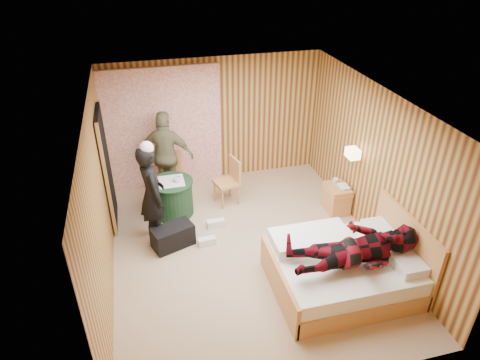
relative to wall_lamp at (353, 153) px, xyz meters
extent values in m
cube|color=tan|center=(-1.92, -0.45, -1.30)|extent=(4.20, 5.00, 0.01)
cube|color=silver|center=(-1.92, -0.45, 1.20)|extent=(4.20, 5.00, 0.01)
cube|color=tan|center=(-1.92, 2.05, -0.05)|extent=(4.20, 0.02, 2.50)
cube|color=tan|center=(-4.02, -0.45, -0.05)|extent=(0.02, 5.00, 2.50)
cube|color=tan|center=(0.18, -0.45, -0.05)|extent=(0.02, 5.00, 2.50)
cube|color=white|center=(-2.92, 1.98, -0.10)|extent=(2.20, 0.08, 2.40)
cube|color=black|center=(-3.98, 0.95, -0.28)|extent=(0.06, 0.90, 2.05)
cylinder|color=gold|center=(0.08, 0.00, 0.00)|extent=(0.18, 0.04, 0.04)
cube|color=#FDE3B1|center=(0.00, 0.00, 0.00)|extent=(0.18, 0.24, 0.16)
cube|color=tan|center=(-0.82, -1.56, -1.16)|extent=(1.90, 1.52, 0.29)
cube|color=white|center=(-0.82, -1.56, -0.90)|extent=(1.85, 1.47, 0.24)
cube|color=tan|center=(-1.77, -1.56, -1.03)|extent=(0.06, 1.52, 0.53)
cube|color=tan|center=(0.14, -1.56, -0.78)|extent=(0.06, 1.52, 1.05)
cube|color=silver|center=(-0.08, -1.92, -0.71)|extent=(0.36, 0.52, 0.13)
cube|color=silver|center=(-0.08, -1.20, -0.71)|extent=(0.36, 0.52, 0.13)
cube|color=white|center=(-1.16, -1.13, -0.69)|extent=(1.14, 0.57, 0.17)
cube|color=tan|center=(-0.04, 0.26, -1.05)|extent=(0.37, 0.50, 0.50)
cube|color=tan|center=(-0.04, 0.26, -0.89)|extent=(0.39, 0.52, 0.03)
cylinder|color=#1E4123|center=(-2.94, 0.90, -0.98)|extent=(0.71, 0.71, 0.65)
cylinder|color=#1E4123|center=(-2.94, 0.90, -0.65)|extent=(0.76, 0.76, 0.03)
cube|color=silver|center=(-2.94, 0.90, -0.63)|extent=(0.58, 0.58, 0.01)
cube|color=tan|center=(-2.94, 1.43, -0.85)|extent=(0.54, 0.54, 0.05)
cube|color=tan|center=(-2.88, 1.61, -0.60)|extent=(0.41, 0.18, 0.46)
cylinder|color=tan|center=(-3.16, 1.33, -1.08)|extent=(0.04, 0.04, 0.43)
cylinder|color=tan|center=(-2.73, 1.53, -1.08)|extent=(0.04, 0.04, 0.43)
cube|color=tan|center=(-1.94, 1.01, -0.87)|extent=(0.49, 0.49, 0.05)
cube|color=tan|center=(-1.76, 1.06, -0.62)|extent=(0.14, 0.40, 0.44)
cylinder|color=tan|center=(-2.13, 1.13, -1.09)|extent=(0.04, 0.04, 0.42)
cylinder|color=tan|center=(-1.74, 0.89, -1.09)|extent=(0.04, 0.04, 0.42)
cube|color=black|center=(-3.06, -0.03, -1.11)|extent=(0.74, 0.55, 0.37)
cube|color=silver|center=(-2.53, -0.15, -1.24)|extent=(0.30, 0.14, 0.13)
cube|color=silver|center=(-2.29, 0.30, -1.23)|extent=(0.31, 0.13, 0.14)
imported|color=black|center=(-3.31, 0.26, -0.45)|extent=(0.52, 0.69, 1.69)
imported|color=#74704D|center=(-2.94, 1.54, -0.44)|extent=(1.09, 0.73, 1.72)
imported|color=maroon|center=(-0.77, -1.76, -0.35)|extent=(0.86, 0.67, 1.77)
imported|color=silver|center=(-0.04, 0.21, -0.79)|extent=(0.17, 0.22, 0.02)
imported|color=silver|center=(-0.04, 0.21, -0.77)|extent=(0.17, 0.23, 0.02)
imported|color=silver|center=(-0.04, 0.39, -0.75)|extent=(0.12, 0.12, 0.09)
imported|color=silver|center=(-2.84, 0.85, -0.57)|extent=(0.15, 0.15, 0.10)
camera|label=1|loc=(-3.36, -5.65, 3.19)|focal=32.00mm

